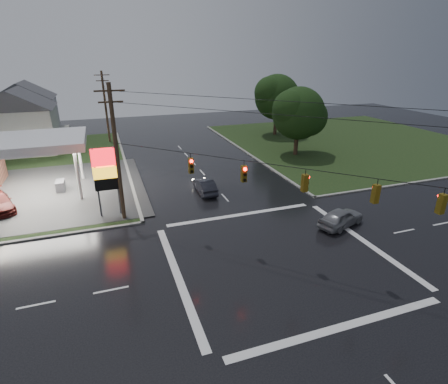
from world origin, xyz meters
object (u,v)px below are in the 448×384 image
object	(u,v)px
pylon_sign	(106,171)
house_far	(26,108)
utility_pole_n	(106,106)
car_north	(205,186)
utility_pole_nw	(117,153)
tree_ne_far	(278,97)
house_near	(19,120)
car_crossing	(341,217)
tree_ne_near	(299,113)

from	to	relation	value
pylon_sign	house_far	world-z (taller)	house_far
utility_pole_n	car_north	bearing A→B (deg)	-72.18
utility_pole_nw	tree_ne_far	size ratio (longest dim) A/B	1.12
utility_pole_n	house_near	bearing A→B (deg)	-170.09
utility_pole_nw	utility_pole_n	bearing A→B (deg)	90.00
house_far	tree_ne_far	distance (m)	41.57
utility_pole_n	car_crossing	bearing A→B (deg)	-65.35
house_near	car_crossing	world-z (taller)	house_near
house_near	car_north	xyz separation A→B (m)	(19.51, -23.08, -3.70)
utility_pole_n	tree_ne_far	distance (m)	26.96
car_crossing	pylon_sign	bearing A→B (deg)	45.58
house_near	tree_ne_near	distance (m)	37.80
utility_pole_n	house_far	bearing A→B (deg)	141.23
utility_pole_nw	tree_ne_near	size ratio (longest dim) A/B	1.22
utility_pole_nw	utility_pole_n	xyz separation A→B (m)	(0.00, 28.50, -0.25)
utility_pole_nw	car_crossing	size ratio (longest dim) A/B	2.54
house_near	house_far	distance (m)	12.04
utility_pole_nw	car_north	world-z (taller)	utility_pole_nw
utility_pole_nw	tree_ne_far	distance (m)	36.20
pylon_sign	car_north	size ratio (longest dim) A/B	1.40
utility_pole_n	house_far	xyz separation A→B (m)	(-12.45, 10.00, -1.06)
utility_pole_n	house_far	distance (m)	16.00
tree_ne_near	utility_pole_n	bearing A→B (deg)	145.90
tree_ne_far	car_north	distance (m)	28.63
house_near	tree_ne_far	xyz separation A→B (m)	(38.10, -2.01, 1.77)
house_near	car_north	world-z (taller)	house_near
utility_pole_n	tree_ne_near	size ratio (longest dim) A/B	1.17
pylon_sign	car_crossing	world-z (taller)	pylon_sign
house_near	tree_ne_near	bearing A→B (deg)	-21.76
utility_pole_nw	car_crossing	world-z (taller)	utility_pole_nw
utility_pole_nw	house_near	world-z (taller)	utility_pole_nw
tree_ne_near	tree_ne_far	bearing A→B (deg)	75.93
car_crossing	car_north	bearing A→B (deg)	18.77
tree_ne_far	utility_pole_nw	bearing A→B (deg)	-137.41
tree_ne_near	car_crossing	size ratio (longest dim) A/B	2.08
house_far	tree_ne_far	xyz separation A→B (m)	(39.10, -14.01, 1.77)
pylon_sign	car_north	distance (m)	9.95
utility_pole_nw	house_near	size ratio (longest dim) A/B	1.00
car_crossing	tree_ne_far	bearing A→B (deg)	-37.62
pylon_sign	house_near	distance (m)	27.56
utility_pole_nw	car_crossing	distance (m)	18.46
house_near	house_far	bearing A→B (deg)	94.76
utility_pole_n	tree_ne_near	xyz separation A→B (m)	(23.64, -16.01, 0.09)
tree_ne_far	pylon_sign	bearing A→B (deg)	-139.65
house_far	tree_ne_near	xyz separation A→B (m)	(36.09, -26.01, 1.16)
house_near	tree_ne_far	size ratio (longest dim) A/B	1.13
utility_pole_n	house_near	xyz separation A→B (m)	(-11.45, -2.00, -1.06)
tree_ne_near	tree_ne_far	world-z (taller)	tree_ne_far
tree_ne_far	car_north	bearing A→B (deg)	-131.41
utility_pole_nw	car_north	size ratio (longest dim) A/B	2.57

